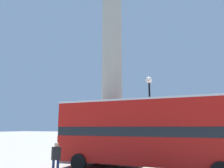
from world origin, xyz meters
name	(u,v)px	position (x,y,z in m)	size (l,w,h in m)	color
ground_plane	(112,158)	(0.00, 0.00, 0.00)	(200.00, 200.00, 0.00)	gray
monument_column	(112,88)	(0.00, 0.00, 6.08)	(6.25, 6.25, 21.35)	#A39E8E
bus_b	(146,131)	(3.93, -4.66, 2.36)	(11.23, 3.20, 4.27)	#B7140F
equestrian_statue	(214,138)	(8.35, 4.36, 1.61)	(3.53, 2.77, 5.71)	#A39E8E
street_lamp	(150,108)	(3.67, -1.67, 4.00)	(0.50, 0.50, 6.42)	black
pedestrian_near_lamp	(56,157)	(-0.39, -7.63, 1.02)	(0.41, 0.50, 1.79)	#192347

